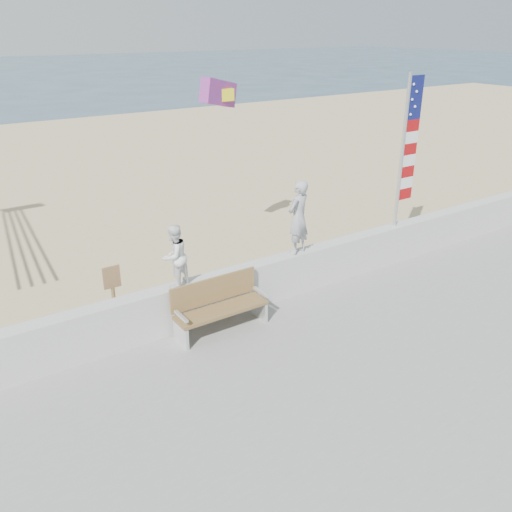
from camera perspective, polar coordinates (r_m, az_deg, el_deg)
The scene contains 10 objects.
ground at distance 9.84m, azimuth 4.98°, elevation -10.97°, with size 220.00×220.00×0.00m, color #2D475A.
sand at distance 17.03m, azimuth -14.26°, elevation 3.72°, with size 90.00×40.00×0.08m, color tan.
boardwalk at distance 7.83m, azimuth 25.22°, elevation -23.00°, with size 50.00×12.40×0.10m, color gray.
seawall at distance 10.92m, azimuth -1.46°, elevation -3.36°, with size 30.00×0.35×0.90m, color beige.
adult at distance 11.19m, azimuth 4.47°, elevation 4.08°, with size 0.57×0.37×1.57m, color #9A9BA0.
child at distance 9.86m, azimuth -8.58°, elevation -0.01°, with size 0.57×0.45×1.18m, color white.
bench at distance 10.18m, azimuth -3.94°, elevation -5.15°, with size 1.80×0.57×1.00m.
flag at distance 12.97m, azimuth 15.58°, elevation 11.16°, with size 0.50×0.08×3.50m.
parafoil_kite at distance 12.96m, azimuth -3.90°, elevation 16.74°, with size 1.11×0.65×0.75m.
sign at distance 10.25m, azimuth -14.76°, elevation -4.09°, with size 0.32×0.07×1.46m.
Camera 1 is at (-5.22, -6.26, 5.51)m, focal length 38.00 mm.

